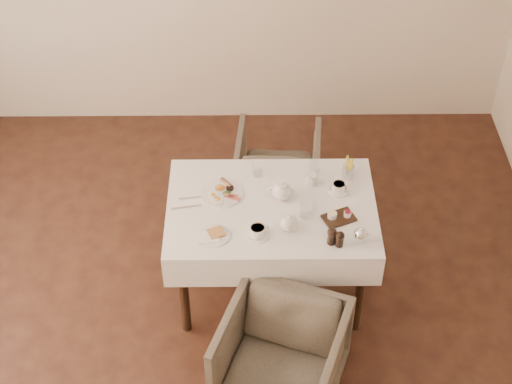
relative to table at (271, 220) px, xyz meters
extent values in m
plane|color=black|center=(-0.32, -0.59, -0.64)|extent=(5.00, 5.00, 0.00)
cube|color=black|center=(0.00, 0.00, 0.08)|extent=(1.20, 0.80, 0.04)
cube|color=white|center=(0.00, 0.00, 0.00)|extent=(1.28, 0.88, 0.23)
cylinder|color=black|center=(-0.54, 0.34, -0.29)|extent=(0.06, 0.06, 0.70)
cylinder|color=black|center=(0.54, 0.34, -0.29)|extent=(0.06, 0.06, 0.70)
cylinder|color=black|center=(-0.54, -0.34, -0.29)|extent=(0.06, 0.06, 0.70)
cylinder|color=black|center=(0.54, -0.34, -0.29)|extent=(0.06, 0.06, 0.70)
imported|color=#473F34|center=(0.04, -0.80, -0.33)|extent=(0.86, 0.87, 0.62)
imported|color=#473F34|center=(0.07, 0.90, -0.36)|extent=(0.65, 0.67, 0.56)
cylinder|color=white|center=(-0.31, 0.11, 0.12)|extent=(0.26, 0.26, 0.01)
ellipsoid|color=#B1631F|center=(-0.32, 0.15, 0.14)|extent=(0.07, 0.06, 0.02)
cylinder|color=brown|center=(-0.28, 0.19, 0.14)|extent=(0.08, 0.09, 0.02)
cylinder|color=black|center=(-0.26, 0.14, 0.13)|extent=(0.05, 0.05, 0.02)
cube|color=maroon|center=(-0.24, 0.07, 0.13)|extent=(0.09, 0.06, 0.01)
ellipsoid|color=#264C19|center=(-0.27, 0.11, 0.13)|extent=(0.05, 0.04, 0.02)
cylinder|color=white|center=(-0.34, -0.25, 0.12)|extent=(0.18, 0.18, 0.01)
cube|color=brown|center=(-0.33, -0.24, 0.13)|extent=(0.12, 0.12, 0.01)
cube|color=white|center=(-0.37, -0.27, 0.13)|extent=(0.13, 0.10, 0.02)
cylinder|color=white|center=(0.26, 0.20, 0.16)|extent=(0.08, 0.08, 0.07)
cylinder|color=white|center=(-0.09, -0.25, 0.12)|extent=(0.14, 0.14, 0.01)
cylinder|color=white|center=(-0.09, -0.25, 0.16)|extent=(0.12, 0.12, 0.06)
cylinder|color=olive|center=(-0.09, -0.25, 0.18)|extent=(0.08, 0.08, 0.00)
cylinder|color=white|center=(0.42, 0.13, 0.12)|extent=(0.13, 0.13, 0.01)
cylinder|color=white|center=(0.42, 0.13, 0.15)|extent=(0.11, 0.11, 0.05)
cylinder|color=olive|center=(0.42, 0.13, 0.18)|extent=(0.07, 0.07, 0.00)
cylinder|color=silver|center=(-0.08, 0.29, 0.16)|extent=(0.06, 0.06, 0.09)
cylinder|color=silver|center=(0.20, -0.08, 0.17)|extent=(0.08, 0.08, 0.10)
cylinder|color=silver|center=(0.28, 0.30, 0.16)|extent=(0.08, 0.08, 0.10)
cube|color=black|center=(0.40, -0.12, 0.12)|extent=(0.22, 0.19, 0.02)
cylinder|color=white|center=(0.36, -0.12, 0.15)|extent=(0.06, 0.06, 0.03)
cylinder|color=maroon|center=(0.45, -0.11, 0.15)|extent=(0.05, 0.05, 0.03)
cylinder|color=silver|center=(0.49, 0.26, 0.16)|extent=(0.07, 0.07, 0.09)
cube|color=silver|center=(-0.47, 0.08, 0.12)|extent=(0.19, 0.04, 0.00)
cube|color=silver|center=(-0.52, -0.01, 0.12)|extent=(0.18, 0.05, 0.00)
camera|label=1|loc=(-0.13, -3.44, 3.42)|focal=55.00mm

